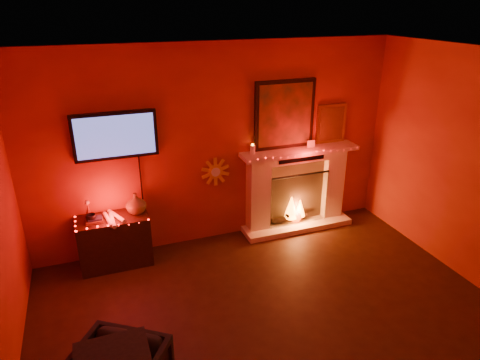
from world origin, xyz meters
The scene contains 5 objects.
room centered at (0.00, 0.00, 1.35)m, with size 5.00×5.00×5.00m.
fireplace centered at (1.14, 2.39, 0.72)m, with size 1.72×0.40×2.18m.
tv centered at (-1.30, 2.45, 1.65)m, with size 1.00×0.07×1.24m.
sunburst_clock centered at (-0.05, 2.48, 1.00)m, with size 0.40×0.03×0.40m.
console_table centered at (-1.45, 2.26, 0.37)m, with size 0.87×0.52×0.93m.
Camera 1 is at (-1.60, -2.69, 3.15)m, focal length 32.00 mm.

